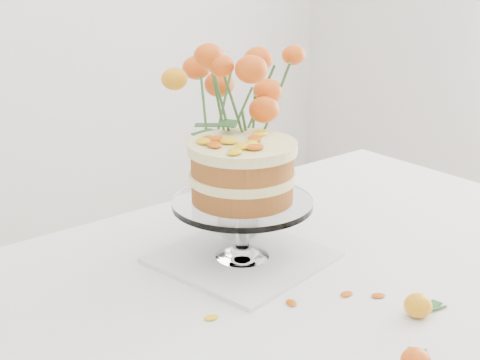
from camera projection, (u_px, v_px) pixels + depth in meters
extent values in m
cube|color=tan|center=(300.00, 277.00, 1.34)|extent=(1.40, 0.90, 0.04)
cylinder|color=tan|center=(357.00, 283.00, 2.10)|extent=(0.06, 0.06, 0.71)
cube|color=white|center=(301.00, 267.00, 1.33)|extent=(1.42, 0.92, 0.01)
cube|color=white|center=(174.00, 239.00, 1.70)|extent=(1.42, 0.01, 0.20)
cube|color=silver|center=(242.00, 258.00, 1.35)|extent=(0.34, 0.34, 0.01)
cylinder|color=silver|center=(242.00, 226.00, 1.32)|extent=(0.03, 0.03, 0.09)
cylinder|color=silver|center=(242.00, 202.00, 1.31)|extent=(0.28, 0.28, 0.01)
cylinder|color=brown|center=(242.00, 190.00, 1.30)|extent=(0.26, 0.26, 0.04)
cylinder|color=#FFE8A4|center=(242.00, 176.00, 1.29)|extent=(0.27, 0.27, 0.02)
cylinder|color=brown|center=(242.00, 162.00, 1.28)|extent=(0.26, 0.26, 0.04)
cylinder|color=#FFE8A4|center=(242.00, 147.00, 1.27)|extent=(0.28, 0.28, 0.02)
cylinder|color=silver|center=(238.00, 234.00, 1.46)|extent=(0.07, 0.07, 0.01)
cylinder|color=silver|center=(238.00, 211.00, 1.44)|extent=(0.09, 0.09, 0.10)
ellipsoid|color=#FFA116|center=(418.00, 305.00, 1.14)|extent=(0.05, 0.05, 0.04)
cylinder|color=#325E25|center=(433.00, 311.00, 1.16)|extent=(0.06, 0.02, 0.00)
cylinder|color=#325E25|center=(421.00, 360.00, 1.02)|extent=(0.05, 0.02, 0.00)
ellipsoid|color=yellow|center=(291.00, 303.00, 1.18)|extent=(0.03, 0.02, 0.00)
ellipsoid|color=yellow|center=(347.00, 294.00, 1.21)|extent=(0.03, 0.02, 0.00)
ellipsoid|color=yellow|center=(378.00, 296.00, 1.21)|extent=(0.03, 0.02, 0.00)
ellipsoid|color=yellow|center=(211.00, 318.00, 1.13)|extent=(0.03, 0.02, 0.00)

